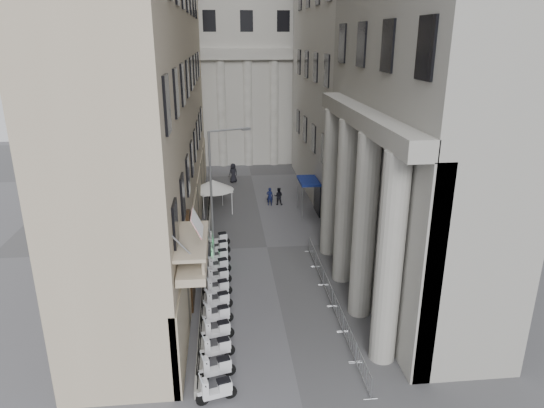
{
  "coord_description": "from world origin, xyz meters",
  "views": [
    {
      "loc": [
        -2.85,
        -12.74,
        14.42
      ],
      "look_at": [
        0.01,
        15.76,
        4.5
      ],
      "focal_mm": 32.0,
      "sensor_mm": 36.0,
      "label": 1
    }
  ],
  "objects_px": {
    "pedestrian_b": "(279,196)",
    "security_tent": "(218,186)",
    "info_kiosk": "(207,253)",
    "pedestrian_a": "(270,196)",
    "scooter_0": "(217,401)",
    "street_lamp": "(216,185)"
  },
  "relations": [
    {
      "from": "pedestrian_b",
      "to": "security_tent",
      "type": "bearing_deg",
      "value": 29.48
    },
    {
      "from": "info_kiosk",
      "to": "pedestrian_a",
      "type": "distance_m",
      "value": 12.93
    },
    {
      "from": "scooter_0",
      "to": "street_lamp",
      "type": "relative_size",
      "value": 0.17
    },
    {
      "from": "pedestrian_b",
      "to": "street_lamp",
      "type": "bearing_deg",
      "value": 76.78
    },
    {
      "from": "street_lamp",
      "to": "info_kiosk",
      "type": "distance_m",
      "value": 4.56
    },
    {
      "from": "scooter_0",
      "to": "info_kiosk",
      "type": "bearing_deg",
      "value": -11.53
    },
    {
      "from": "security_tent",
      "to": "scooter_0",
      "type": "bearing_deg",
      "value": -90.09
    },
    {
      "from": "scooter_0",
      "to": "security_tent",
      "type": "height_order",
      "value": "security_tent"
    },
    {
      "from": "security_tent",
      "to": "info_kiosk",
      "type": "relative_size",
      "value": 1.94
    },
    {
      "from": "street_lamp",
      "to": "pedestrian_a",
      "type": "distance_m",
      "value": 12.89
    },
    {
      "from": "scooter_0",
      "to": "pedestrian_b",
      "type": "height_order",
      "value": "pedestrian_b"
    },
    {
      "from": "security_tent",
      "to": "street_lamp",
      "type": "xyz_separation_m",
      "value": [
        0.02,
        -9.58,
        2.97
      ]
    },
    {
      "from": "info_kiosk",
      "to": "scooter_0",
      "type": "bearing_deg",
      "value": -108.78
    },
    {
      "from": "scooter_0",
      "to": "street_lamp",
      "type": "bearing_deg",
      "value": -14.94
    },
    {
      "from": "street_lamp",
      "to": "pedestrian_a",
      "type": "relative_size",
      "value": 5.44
    },
    {
      "from": "info_kiosk",
      "to": "pedestrian_b",
      "type": "xyz_separation_m",
      "value": [
        6.08,
        11.88,
        -0.13
      ]
    },
    {
      "from": "street_lamp",
      "to": "scooter_0",
      "type": "bearing_deg",
      "value": -112.76
    },
    {
      "from": "street_lamp",
      "to": "info_kiosk",
      "type": "xyz_separation_m",
      "value": [
        -0.76,
        -0.63,
        -4.46
      ]
    },
    {
      "from": "info_kiosk",
      "to": "pedestrian_a",
      "type": "height_order",
      "value": "info_kiosk"
    },
    {
      "from": "security_tent",
      "to": "pedestrian_a",
      "type": "relative_size",
      "value": 2.17
    },
    {
      "from": "scooter_0",
      "to": "security_tent",
      "type": "bearing_deg",
      "value": -14.78
    },
    {
      "from": "scooter_0",
      "to": "pedestrian_a",
      "type": "xyz_separation_m",
      "value": [
        4.57,
        24.56,
        0.82
      ]
    }
  ]
}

